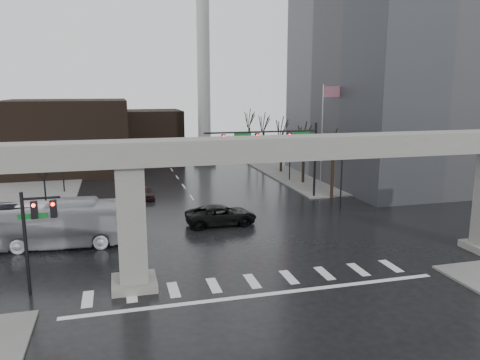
{
  "coord_description": "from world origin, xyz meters",
  "views": [
    {
      "loc": [
        -7.65,
        -26.71,
        11.6
      ],
      "look_at": [
        1.65,
        8.04,
        4.5
      ],
      "focal_mm": 35.0,
      "sensor_mm": 36.0,
      "label": 1
    }
  ],
  "objects_px": {
    "city_bus": "(56,224)",
    "far_car": "(145,192)",
    "pickup_truck": "(221,215)",
    "signal_mast_arm": "(282,145)"
  },
  "relations": [
    {
      "from": "city_bus",
      "to": "far_car",
      "type": "relative_size",
      "value": 3.19
    },
    {
      "from": "pickup_truck",
      "to": "city_bus",
      "type": "relative_size",
      "value": 0.49
    },
    {
      "from": "signal_mast_arm",
      "to": "far_car",
      "type": "distance_m",
      "value": 15.31
    },
    {
      "from": "signal_mast_arm",
      "to": "pickup_truck",
      "type": "bearing_deg",
      "value": -137.26
    },
    {
      "from": "signal_mast_arm",
      "to": "city_bus",
      "type": "relative_size",
      "value": 0.97
    },
    {
      "from": "signal_mast_arm",
      "to": "city_bus",
      "type": "xyz_separation_m",
      "value": [
        -21.2,
        -9.86,
        -4.1
      ]
    },
    {
      "from": "pickup_truck",
      "to": "far_car",
      "type": "xyz_separation_m",
      "value": [
        -5.66,
        11.57,
        -0.19
      ]
    },
    {
      "from": "signal_mast_arm",
      "to": "far_car",
      "type": "height_order",
      "value": "signal_mast_arm"
    },
    {
      "from": "city_bus",
      "to": "far_car",
      "type": "height_order",
      "value": "city_bus"
    },
    {
      "from": "pickup_truck",
      "to": "far_car",
      "type": "distance_m",
      "value": 12.89
    }
  ]
}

